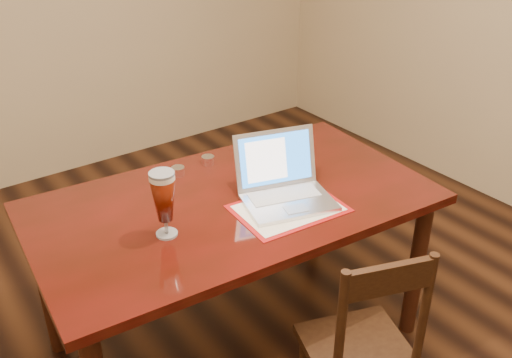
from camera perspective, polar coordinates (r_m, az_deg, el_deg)
dining_table at (r=2.45m, az=-2.20°, el=-3.79°), size 1.74×1.07×1.05m
dining_chair at (r=2.26m, az=10.53°, el=-16.42°), size 0.49×0.48×0.91m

